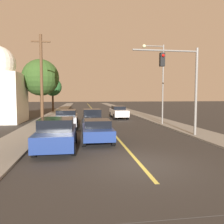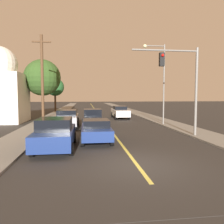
{
  "view_description": "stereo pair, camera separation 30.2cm",
  "coord_description": "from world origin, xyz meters",
  "px_view_note": "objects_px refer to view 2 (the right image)",
  "views": [
    {
      "loc": [
        -2.44,
        -8.62,
        2.87
      ],
      "look_at": [
        0.0,
        8.4,
        1.6
      ],
      "focal_mm": 35.0,
      "sensor_mm": 36.0,
      "label": 1
    },
    {
      "loc": [
        -2.14,
        -8.66,
        2.87
      ],
      "look_at": [
        0.0,
        8.4,
        1.6
      ],
      "focal_mm": 35.0,
      "sensor_mm": 36.0,
      "label": 2
    }
  ],
  "objects_px": {
    "streetlamp_right": "(159,74)",
    "tree_left_near": "(42,78)",
    "car_far_oncoming": "(120,112)",
    "tree_left_far": "(55,87)",
    "domed_building_left": "(0,89)",
    "utility_pole_left": "(42,80)",
    "car_outer_lane_second": "(67,118)",
    "car_outer_lane_front": "(55,134)",
    "car_near_lane_front": "(96,130)",
    "traffic_signal_mast": "(182,76)",
    "car_near_lane_second": "(93,118)"
  },
  "relations": [
    {
      "from": "car_outer_lane_front",
      "to": "car_near_lane_second",
      "type": "bearing_deg",
      "value": 73.61
    },
    {
      "from": "streetlamp_right",
      "to": "tree_left_near",
      "type": "height_order",
      "value": "streetlamp_right"
    },
    {
      "from": "car_outer_lane_front",
      "to": "utility_pole_left",
      "type": "relative_size",
      "value": 0.58
    },
    {
      "from": "car_outer_lane_front",
      "to": "tree_left_near",
      "type": "xyz_separation_m",
      "value": [
        -3.43,
        15.33,
        4.2
      ]
    },
    {
      "from": "car_near_lane_second",
      "to": "tree_left_near",
      "type": "distance_m",
      "value": 10.39
    },
    {
      "from": "streetlamp_right",
      "to": "tree_left_near",
      "type": "distance_m",
      "value": 13.89
    },
    {
      "from": "car_near_lane_second",
      "to": "car_outer_lane_second",
      "type": "height_order",
      "value": "car_near_lane_second"
    },
    {
      "from": "car_outer_lane_front",
      "to": "streetlamp_right",
      "type": "relative_size",
      "value": 0.6
    },
    {
      "from": "car_outer_lane_second",
      "to": "car_far_oncoming",
      "type": "xyz_separation_m",
      "value": [
        6.05,
        7.29,
        -0.01
      ]
    },
    {
      "from": "utility_pole_left",
      "to": "tree_left_far",
      "type": "distance_m",
      "value": 20.22
    },
    {
      "from": "car_near_lane_second",
      "to": "streetlamp_right",
      "type": "distance_m",
      "value": 7.75
    },
    {
      "from": "tree_left_near",
      "to": "tree_left_far",
      "type": "bearing_deg",
      "value": 90.87
    },
    {
      "from": "tree_left_far",
      "to": "car_outer_lane_second",
      "type": "bearing_deg",
      "value": -79.6
    },
    {
      "from": "car_near_lane_front",
      "to": "car_near_lane_second",
      "type": "bearing_deg",
      "value": 90.0
    },
    {
      "from": "traffic_signal_mast",
      "to": "car_outer_lane_front",
      "type": "bearing_deg",
      "value": -163.19
    },
    {
      "from": "car_outer_lane_second",
      "to": "streetlamp_right",
      "type": "distance_m",
      "value": 9.7
    },
    {
      "from": "traffic_signal_mast",
      "to": "utility_pole_left",
      "type": "bearing_deg",
      "value": 152.8
    },
    {
      "from": "car_near_lane_front",
      "to": "utility_pole_left",
      "type": "bearing_deg",
      "value": 125.27
    },
    {
      "from": "car_near_lane_front",
      "to": "traffic_signal_mast",
      "type": "xyz_separation_m",
      "value": [
        5.95,
        0.83,
        3.48
      ]
    },
    {
      "from": "utility_pole_left",
      "to": "tree_left_far",
      "type": "height_order",
      "value": "utility_pole_left"
    },
    {
      "from": "car_far_oncoming",
      "to": "traffic_signal_mast",
      "type": "distance_m",
      "value": 13.62
    },
    {
      "from": "car_outer_lane_second",
      "to": "domed_building_left",
      "type": "bearing_deg",
      "value": 147.05
    },
    {
      "from": "tree_left_far",
      "to": "domed_building_left",
      "type": "height_order",
      "value": "domed_building_left"
    },
    {
      "from": "car_near_lane_second",
      "to": "car_outer_lane_front",
      "type": "xyz_separation_m",
      "value": [
        -2.27,
        -7.73,
        0.0
      ]
    },
    {
      "from": "traffic_signal_mast",
      "to": "tree_left_near",
      "type": "xyz_separation_m",
      "value": [
        -11.65,
        12.85,
        0.81
      ]
    },
    {
      "from": "streetlamp_right",
      "to": "car_far_oncoming",
      "type": "bearing_deg",
      "value": 111.47
    },
    {
      "from": "streetlamp_right",
      "to": "utility_pole_left",
      "type": "distance_m",
      "value": 10.85
    },
    {
      "from": "streetlamp_right",
      "to": "car_outer_lane_front",
      "type": "bearing_deg",
      "value": -135.35
    },
    {
      "from": "tree_left_far",
      "to": "car_near_lane_front",
      "type": "bearing_deg",
      "value": -77.36
    },
    {
      "from": "streetlamp_right",
      "to": "utility_pole_left",
      "type": "xyz_separation_m",
      "value": [
        -10.79,
        -0.87,
        -0.75
      ]
    },
    {
      "from": "car_outer_lane_second",
      "to": "tree_left_far",
      "type": "relative_size",
      "value": 0.87
    },
    {
      "from": "car_far_oncoming",
      "to": "tree_left_near",
      "type": "xyz_separation_m",
      "value": [
        -9.47,
        -0.16,
        4.21
      ]
    },
    {
      "from": "car_outer_lane_second",
      "to": "car_far_oncoming",
      "type": "bearing_deg",
      "value": 50.32
    },
    {
      "from": "streetlamp_right",
      "to": "car_near_lane_front",
      "type": "bearing_deg",
      "value": -132.81
    },
    {
      "from": "streetlamp_right",
      "to": "tree_left_far",
      "type": "xyz_separation_m",
      "value": [
        -12.36,
        19.29,
        -0.61
      ]
    },
    {
      "from": "tree_left_near",
      "to": "tree_left_far",
      "type": "height_order",
      "value": "tree_left_near"
    },
    {
      "from": "car_far_oncoming",
      "to": "tree_left_far",
      "type": "relative_size",
      "value": 0.86
    },
    {
      "from": "car_far_oncoming",
      "to": "tree_left_near",
      "type": "distance_m",
      "value": 10.37
    },
    {
      "from": "car_far_oncoming",
      "to": "tree_left_far",
      "type": "height_order",
      "value": "tree_left_far"
    },
    {
      "from": "tree_left_near",
      "to": "tree_left_far",
      "type": "distance_m",
      "value": 12.61
    },
    {
      "from": "tree_left_far",
      "to": "domed_building_left",
      "type": "distance_m",
      "value": 15.4
    },
    {
      "from": "traffic_signal_mast",
      "to": "tree_left_far",
      "type": "bearing_deg",
      "value": 114.96
    },
    {
      "from": "car_outer_lane_front",
      "to": "car_outer_lane_second",
      "type": "height_order",
      "value": "car_outer_lane_front"
    },
    {
      "from": "utility_pole_left",
      "to": "car_outer_lane_front",
      "type": "bearing_deg",
      "value": -75.23
    },
    {
      "from": "car_far_oncoming",
      "to": "tree_left_near",
      "type": "height_order",
      "value": "tree_left_near"
    },
    {
      "from": "traffic_signal_mast",
      "to": "domed_building_left",
      "type": "distance_m",
      "value": 18.9
    },
    {
      "from": "utility_pole_left",
      "to": "car_far_oncoming",
      "type": "bearing_deg",
      "value": 43.69
    },
    {
      "from": "car_near_lane_front",
      "to": "traffic_signal_mast",
      "type": "relative_size",
      "value": 0.67
    },
    {
      "from": "car_outer_lane_front",
      "to": "tree_left_far",
      "type": "relative_size",
      "value": 0.78
    },
    {
      "from": "car_near_lane_front",
      "to": "car_outer_lane_front",
      "type": "bearing_deg",
      "value": -143.99
    }
  ]
}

